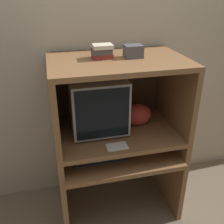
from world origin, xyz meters
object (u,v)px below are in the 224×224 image
Objects in this scene: keyboard at (99,159)px; storage_box at (133,51)px; mouse at (132,155)px; snack_bag at (138,115)px; crt_monitor at (97,103)px; book_stack at (102,51)px.

storage_box is (0.29, 0.15, 0.78)m from keyboard.
snack_bag reaches higher than mouse.
crt_monitor is at bearing 168.79° from storage_box.
crt_monitor is at bearing 177.69° from snack_bag.
mouse is at bearing -117.96° from snack_bag.
keyboard is 0.48m from snack_bag.
mouse is 0.83m from book_stack.
crt_monitor is 0.36m from snack_bag.
book_stack is at bearing 67.90° from keyboard.
crt_monitor reaches higher than mouse.
crt_monitor is 3.44× the size of storage_box.
book_stack is (-0.29, -0.01, 0.54)m from snack_bag.
storage_box is (0.26, -0.05, 0.40)m from crt_monitor.
keyboard is 0.81m from book_stack.
book_stack is at bearing 133.87° from mouse.
book_stack is (-0.19, 0.19, 0.78)m from mouse.
mouse is (0.26, -0.01, 0.00)m from keyboard.
mouse is 0.33m from snack_bag.
storage_box reaches higher than mouse.
book_stack is at bearing 172.46° from storage_box.
snack_bag is at bearing 1.77° from book_stack.
mouse is at bearing -3.12° from keyboard.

